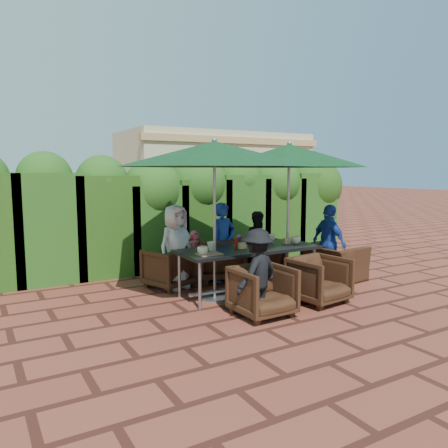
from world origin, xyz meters
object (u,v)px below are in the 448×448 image
umbrella_right (289,156)px  chair_end_right (334,256)px  chair_far_right (257,255)px  chair_near_right (319,278)px  dining_table (249,252)px  umbrella_left (214,154)px  chair_far_left (170,266)px  chair_near_left (263,289)px  chair_far_mid (222,257)px

umbrella_right → chair_end_right: umbrella_right is taller
chair_far_right → chair_near_right: size_ratio=1.05×
dining_table → umbrella_left: umbrella_left is taller
chair_far_left → chair_far_right: size_ratio=0.93×
umbrella_left → chair_far_right: umbrella_left is taller
umbrella_left → umbrella_right: 1.40m
dining_table → chair_near_right: 1.18m
umbrella_left → chair_near_right: umbrella_left is taller
chair_end_right → dining_table: bearing=83.9°
umbrella_right → chair_far_left: umbrella_right is taller
umbrella_right → chair_end_right: size_ratio=2.58×
chair_far_left → chair_far_right: (1.73, -0.10, 0.03)m
dining_table → chair_near_left: (-0.45, -1.02, -0.30)m
chair_near_right → chair_end_right: 1.54m
dining_table → chair_end_right: chair_end_right is taller
chair_far_mid → chair_far_right: size_ratio=1.05×
chair_end_right → chair_far_right: bearing=44.2°
chair_far_right → umbrella_left: bearing=26.1°
dining_table → umbrella_left: 1.66m
umbrella_right → umbrella_left: bearing=179.5°
chair_far_left → chair_far_mid: (1.03, 0.01, 0.05)m
umbrella_left → chair_end_right: size_ratio=3.04×
dining_table → chair_far_left: 1.41m
dining_table → umbrella_right: size_ratio=0.93×
dining_table → chair_far_left: bearing=133.6°
chair_far_right → chair_near_right: chair_far_right is taller
chair_near_right → chair_far_mid: bearing=99.2°
chair_far_right → chair_near_right: 1.85m
umbrella_right → chair_end_right: bearing=0.4°
dining_table → chair_far_left: dining_table is taller
umbrella_left → chair_far_right: (1.41, 0.90, -1.81)m
chair_far_right → chair_far_left: bearing=-9.8°
chair_end_right → chair_near_left: bearing=107.9°
umbrella_right → dining_table: bearing=178.8°
chair_far_left → chair_end_right: (2.81, -1.01, 0.05)m
chair_end_right → chair_near_right: bearing=121.8°
chair_near_right → chair_far_right: bearing=78.8°
chair_far_left → chair_near_left: bearing=84.2°
chair_end_right → umbrella_right: bearing=84.6°
dining_table → chair_far_mid: (0.08, 1.01, -0.25)m
chair_far_right → chair_end_right: chair_end_right is taller
umbrella_right → chair_far_left: size_ratio=3.37×
dining_table → chair_near_left: 1.16m
chair_far_right → chair_end_right: (1.08, -0.91, 0.02)m
umbrella_left → chair_far_left: (-0.32, 1.00, -1.84)m
chair_far_left → chair_far_mid: size_ratio=0.88×
umbrella_right → chair_end_right: (1.09, 0.01, -1.79)m
chair_far_left → chair_near_left: (0.50, -2.02, 0.01)m
chair_end_right → chair_far_mid: bearing=54.5°
chair_far_left → chair_near_right: bearing=109.5°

